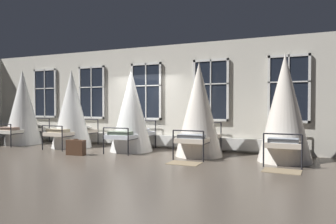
# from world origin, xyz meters

# --- Properties ---
(ground) EXTENTS (26.84, 26.84, 0.00)m
(ground) POSITION_xyz_m (0.00, 0.00, 0.00)
(ground) COLOR brown
(back_wall_with_windows) EXTENTS (14.42, 0.10, 3.45)m
(back_wall_with_windows) POSITION_xyz_m (0.00, 1.42, 1.72)
(back_wall_with_windows) COLOR beige
(back_wall_with_windows) RESTS_ON ground
(window_bank) EXTENTS (10.32, 0.10, 2.82)m
(window_bank) POSITION_xyz_m (0.00, 1.30, 1.07)
(window_bank) COLOR black
(window_bank) RESTS_ON ground
(cot_first) EXTENTS (1.35, 1.87, 2.74)m
(cot_first) POSITION_xyz_m (-4.60, 0.24, 1.33)
(cot_first) COLOR black
(cot_first) RESTS_ON ground
(cot_second) EXTENTS (1.35, 1.86, 2.65)m
(cot_second) POSITION_xyz_m (-2.32, 0.26, 1.28)
(cot_second) COLOR black
(cot_second) RESTS_ON ground
(cot_third) EXTENTS (1.35, 1.85, 2.57)m
(cot_third) POSITION_xyz_m (-0.00, 0.32, 1.25)
(cot_third) COLOR black
(cot_third) RESTS_ON ground
(cot_fourth) EXTENTS (1.35, 1.85, 2.67)m
(cot_fourth) POSITION_xyz_m (2.25, 0.26, 1.29)
(cot_fourth) COLOR black
(cot_fourth) RESTS_ON ground
(cot_fifth) EXTENTS (1.35, 1.86, 2.77)m
(cot_fifth) POSITION_xyz_m (4.55, 0.26, 1.34)
(cot_fifth) COLOR black
(cot_fifth) RESTS_ON ground
(rug_fourth) EXTENTS (0.80, 0.56, 0.01)m
(rug_fourth) POSITION_xyz_m (2.29, -1.01, 0.01)
(rug_fourth) COLOR #8E7A5B
(rug_fourth) RESTS_ON ground
(rug_fifth) EXTENTS (0.83, 0.60, 0.01)m
(rug_fifth) POSITION_xyz_m (4.58, -1.01, 0.01)
(rug_fifth) COLOR #8E7A5B
(rug_fifth) RESTS_ON ground
(suitcase_dark) EXTENTS (0.57, 0.25, 0.47)m
(suitcase_dark) POSITION_xyz_m (-1.04, -1.07, 0.22)
(suitcase_dark) COLOR #472D1E
(suitcase_dark) RESTS_ON ground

